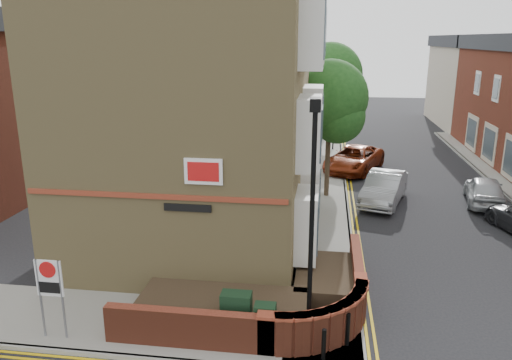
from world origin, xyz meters
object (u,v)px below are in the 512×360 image
object	(u,v)px
lamppost	(312,226)
zone_sign	(50,284)
utility_cabinet_large	(236,314)
silver_car_near	(384,188)

from	to	relation	value
lamppost	zone_sign	world-z (taller)	lamppost
lamppost	zone_sign	xyz separation A→B (m)	(-6.60, -0.70, -1.70)
utility_cabinet_large	lamppost	bearing A→B (deg)	-3.01
zone_sign	silver_car_near	size ratio (longest dim) A/B	0.48
utility_cabinet_large	zone_sign	bearing A→B (deg)	-170.31
silver_car_near	zone_sign	bearing A→B (deg)	-110.51
lamppost	utility_cabinet_large	bearing A→B (deg)	176.99
lamppost	silver_car_near	bearing A→B (deg)	75.62
utility_cabinet_large	zone_sign	distance (m)	4.86
utility_cabinet_large	zone_sign	size ratio (longest dim) A/B	0.55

